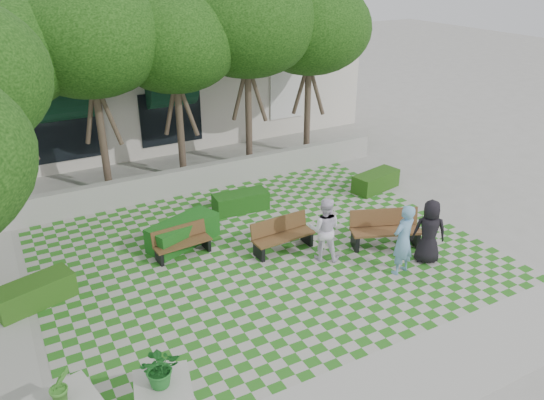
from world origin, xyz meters
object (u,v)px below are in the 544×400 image
bench_east (385,229)px  planter_front (164,396)px  person_white (324,229)px  hedge_east (376,181)px  bench_mid (282,235)px  hedge_midleft (183,232)px  hedge_west (35,293)px  bench_west (182,242)px  person_dark (429,232)px  person_blue (403,240)px  hedge_midright (241,202)px

bench_east → planter_front: planter_front is taller
planter_front → person_white: bearing=31.4°
bench_east → hedge_east: size_ratio=1.16×
bench_mid → hedge_midleft: size_ratio=0.86×
planter_front → person_white: 6.68m
hedge_midleft → hedge_west: size_ratio=1.17×
bench_west → hedge_west: bench_west is taller
hedge_midleft → person_dark: bearing=-36.5°
hedge_east → hedge_midleft: (-7.44, -0.44, 0.05)m
bench_mid → person_blue: person_blue is taller
hedge_midleft → person_white: bearing=-40.2°
bench_mid → bench_east: bearing=-26.2°
bench_west → hedge_east: (7.69, 1.03, -0.09)m
person_blue → person_dark: bearing=175.5°
bench_east → person_dark: person_dark is taller
hedge_east → person_white: size_ratio=1.00×
planter_front → person_white: size_ratio=0.94×
person_white → hedge_midleft: bearing=-3.6°
hedge_west → planter_front: (1.60, -5.02, 0.38)m
hedge_midright → hedge_midleft: hedge_midleft is taller
bench_west → hedge_east: 7.76m
bench_east → hedge_midright: 4.88m
person_dark → person_blue: bearing=40.0°
planter_front → person_blue: (7.09, 1.90, 0.28)m
hedge_east → person_blue: person_blue is taller
bench_mid → planter_front: (-4.92, -4.44, 0.24)m
bench_east → hedge_midleft: bearing=172.3°
bench_mid → person_blue: (2.16, -2.54, 0.52)m
bench_east → bench_mid: size_ratio=1.15×
hedge_east → person_dark: 4.97m
bench_mid → person_white: bearing=-54.2°
person_white → bench_east: bearing=-149.8°
bench_mid → hedge_east: bearing=19.9°
hedge_east → hedge_midright: hedge_east is taller
bench_west → hedge_west: (-3.92, -0.51, -0.09)m
person_blue → bench_west: bearing=-47.8°
hedge_east → hedge_midright: (-5.00, 0.77, -0.01)m
hedge_midleft → planter_front: 6.65m
hedge_midright → hedge_east: bearing=-8.7°
planter_front → hedge_west: bearing=107.7°
hedge_midright → hedge_west: (-6.61, -2.31, 0.01)m
hedge_midright → planter_front: (-5.00, -7.33, 0.39)m
hedge_midleft → hedge_west: 4.31m
bench_west → person_blue: size_ratio=0.84×
bench_west → planter_front: (-2.31, -5.54, 0.29)m
person_white → person_dark: bearing=-174.6°
hedge_west → person_white: size_ratio=1.00×
bench_east → planter_front: (-7.67, -3.25, 0.19)m
bench_mid → planter_front: planter_front is taller
hedge_midright → person_dark: size_ratio=0.99×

